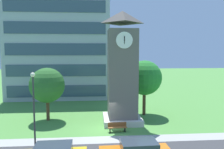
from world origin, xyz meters
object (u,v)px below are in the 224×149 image
clock_tower (122,73)px  tree_by_building (144,78)px  park_bench (117,127)px  street_lamp (34,101)px  tree_streetside (47,85)px

clock_tower → tree_by_building: bearing=40.6°
park_bench → street_lamp: 8.18m
street_lamp → tree_by_building: 13.70m
clock_tower → park_bench: bearing=-105.5°
park_bench → street_lamp: size_ratio=0.30×
tree_streetside → tree_by_building: tree_by_building is taller
street_lamp → tree_streetside: bearing=93.2°
tree_streetside → tree_by_building: bearing=6.9°
clock_tower → tree_by_building: size_ratio=1.80×
clock_tower → street_lamp: size_ratio=1.98×
street_lamp → tree_by_building: bearing=37.9°
tree_streetside → street_lamp: bearing=-86.8°
street_lamp → tree_by_building: size_ratio=0.91×
street_lamp → park_bench: bearing=22.2°
tree_streetside → tree_by_building: size_ratio=0.89×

